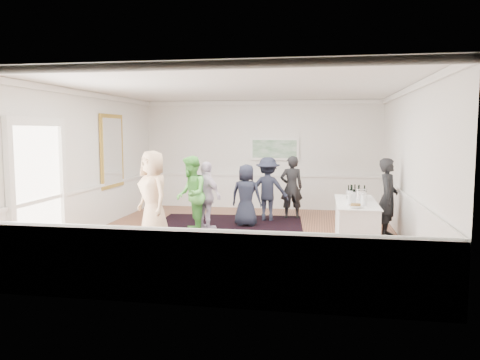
% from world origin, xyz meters
% --- Properties ---
extents(floor, '(8.00, 8.00, 0.00)m').
position_xyz_m(floor, '(0.00, 0.00, 0.00)').
color(floor, brown).
rests_on(floor, ground).
extents(ceiling, '(7.00, 8.00, 0.02)m').
position_xyz_m(ceiling, '(0.00, 0.00, 3.20)').
color(ceiling, white).
rests_on(ceiling, wall_back).
extents(wall_left, '(0.02, 8.00, 3.20)m').
position_xyz_m(wall_left, '(-3.50, 0.00, 1.60)').
color(wall_left, white).
rests_on(wall_left, floor).
extents(wall_right, '(0.02, 8.00, 3.20)m').
position_xyz_m(wall_right, '(3.50, 0.00, 1.60)').
color(wall_right, white).
rests_on(wall_right, floor).
extents(wall_back, '(7.00, 0.02, 3.20)m').
position_xyz_m(wall_back, '(0.00, 4.00, 1.60)').
color(wall_back, white).
rests_on(wall_back, floor).
extents(wall_front, '(7.00, 0.02, 3.20)m').
position_xyz_m(wall_front, '(0.00, -4.00, 1.60)').
color(wall_front, white).
rests_on(wall_front, floor).
extents(wainscoting, '(7.00, 8.00, 1.00)m').
position_xyz_m(wainscoting, '(0.00, 0.00, 0.50)').
color(wainscoting, white).
rests_on(wainscoting, floor).
extents(mirror, '(0.05, 1.25, 1.85)m').
position_xyz_m(mirror, '(-3.45, 1.30, 1.80)').
color(mirror, gold).
rests_on(mirror, wall_left).
extents(doorway, '(0.10, 1.78, 2.56)m').
position_xyz_m(doorway, '(-3.45, -1.90, 1.42)').
color(doorway, white).
rests_on(doorway, wall_left).
extents(landscape_painting, '(1.44, 0.06, 0.66)m').
position_xyz_m(landscape_painting, '(0.40, 3.95, 1.78)').
color(landscape_painting, white).
rests_on(landscape_painting, wall_back).
extents(area_rug, '(3.91, 4.94, 0.02)m').
position_xyz_m(area_rug, '(-0.38, 0.30, 0.01)').
color(area_rug, black).
rests_on(area_rug, floor).
extents(serving_table, '(0.81, 2.13, 0.86)m').
position_xyz_m(serving_table, '(2.47, -0.03, 0.44)').
color(serving_table, white).
rests_on(serving_table, floor).
extents(bartender, '(0.55, 0.71, 1.72)m').
position_xyz_m(bartender, '(3.20, 0.70, 0.86)').
color(bartender, black).
rests_on(bartender, floor).
extents(guest_tan, '(1.09, 1.07, 1.90)m').
position_xyz_m(guest_tan, '(-1.73, -0.48, 0.95)').
color(guest_tan, tan).
rests_on(guest_tan, floor).
extents(guest_green, '(0.86, 0.99, 1.75)m').
position_xyz_m(guest_green, '(-1.14, 0.34, 0.87)').
color(guest_green, '#61CF52').
rests_on(guest_green, floor).
extents(guest_lilac, '(0.98, 0.88, 1.60)m').
position_xyz_m(guest_lilac, '(-0.85, 0.66, 0.80)').
color(guest_lilac, silver).
rests_on(guest_lilac, floor).
extents(guest_dark_a, '(1.06, 0.61, 1.64)m').
position_xyz_m(guest_dark_a, '(0.42, 2.05, 0.82)').
color(guest_dark_a, '#1C202F').
rests_on(guest_dark_a, floor).
extents(guest_dark_b, '(0.69, 0.55, 1.66)m').
position_xyz_m(guest_dark_b, '(1.00, 2.45, 0.83)').
color(guest_dark_b, black).
rests_on(guest_dark_b, floor).
extents(guest_navy, '(0.79, 0.56, 1.51)m').
position_xyz_m(guest_navy, '(-0.02, 1.28, 0.76)').
color(guest_navy, '#1C202F').
rests_on(guest_navy, floor).
extents(wine_bottles, '(0.41, 0.21, 0.31)m').
position_xyz_m(wine_bottles, '(2.49, 0.42, 1.02)').
color(wine_bottles, black).
rests_on(wine_bottles, serving_table).
extents(juice_pitchers, '(0.38, 0.66, 0.24)m').
position_xyz_m(juice_pitchers, '(2.44, -0.36, 0.98)').
color(juice_pitchers, '#74BE44').
rests_on(juice_pitchers, serving_table).
extents(ice_bucket, '(0.26, 0.26, 0.25)m').
position_xyz_m(ice_bucket, '(2.57, 0.16, 0.98)').
color(ice_bucket, silver).
rests_on(ice_bucket, serving_table).
extents(nut_bowl, '(0.28, 0.28, 0.08)m').
position_xyz_m(nut_bowl, '(2.40, -0.84, 0.90)').
color(nut_bowl, white).
rests_on(nut_bowl, serving_table).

